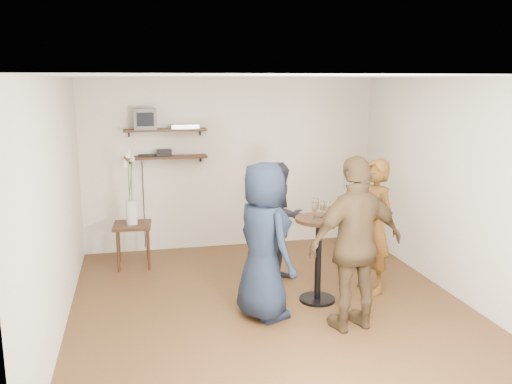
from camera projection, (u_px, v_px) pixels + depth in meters
room at (272, 197)px, 5.96m from camera, size 4.58×5.08×2.68m
shelf_upper at (165, 130)px, 7.90m from camera, size 1.20×0.25×0.04m
shelf_lower at (166, 157)px, 7.98m from camera, size 1.20×0.25×0.04m
crt_monitor at (145, 119)px, 7.80m from camera, size 0.32×0.30×0.30m
dvd_deck at (185, 126)px, 7.95m from camera, size 0.40×0.24×0.06m
radio at (164, 153)px, 7.96m from camera, size 0.22×0.10×0.10m
power_strip at (149, 155)px, 7.97m from camera, size 0.30×0.05×0.03m
side_table at (133, 231)px, 7.52m from camera, size 0.54×0.54×0.61m
vase_lilies at (131, 200)px, 7.43m from camera, size 0.20×0.21×1.07m
drinks_table at (318, 248)px, 6.29m from camera, size 0.55×0.55×1.01m
wine_glass_fl at (315, 208)px, 6.15m from camera, size 0.06×0.06×0.19m
wine_glass_fr at (327, 207)px, 6.18m from camera, size 0.06×0.06×0.19m
wine_glass_bl at (316, 204)px, 6.24m from camera, size 0.07×0.07×0.21m
wine_glass_br at (323, 206)px, 6.21m from camera, size 0.06×0.06×0.19m
person_plaid at (373, 226)px, 6.58m from camera, size 0.51×0.67×1.65m
person_dark at (280, 223)px, 6.90m from camera, size 0.91×0.82×1.56m
person_navy at (264, 241)px, 5.83m from camera, size 0.82×0.99×1.73m
person_brown at (356, 244)px, 5.54m from camera, size 1.13×0.63×1.83m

